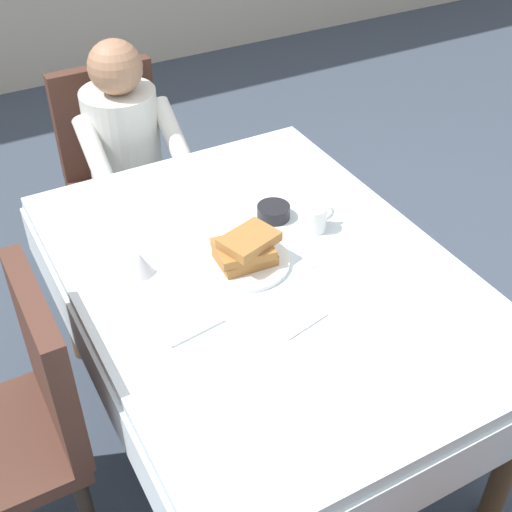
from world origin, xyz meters
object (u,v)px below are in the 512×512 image
at_px(diner_person, 127,150).
at_px(knife_right_of_plate, 301,248).
at_px(chair_diner, 119,162).
at_px(bowl_butter, 274,212).
at_px(cup_coffee, 315,218).
at_px(plate_breakfast, 244,262).
at_px(syrup_pitcher, 140,263).
at_px(fork_left_of_plate, 190,286).
at_px(chair_left_side, 22,413).
at_px(breakfast_stack, 246,249).
at_px(spoon_near_edge, 307,326).
at_px(dining_table_main, 264,292).

xyz_separation_m(diner_person, knife_right_of_plate, (0.22, -0.98, 0.07)).
relative_size(chair_diner, bowl_butter, 8.45).
bearing_deg(bowl_butter, diner_person, 106.45).
bearing_deg(cup_coffee, chair_diner, 106.60).
distance_m(cup_coffee, bowl_butter, 0.15).
bearing_deg(diner_person, plate_breakfast, 91.92).
height_order(diner_person, cup_coffee, diner_person).
relative_size(syrup_pitcher, fork_left_of_plate, 0.44).
relative_size(cup_coffee, bowl_butter, 1.03).
bearing_deg(cup_coffee, plate_breakfast, -170.53).
xyz_separation_m(fork_left_of_plate, knife_right_of_plate, (0.38, 0.00, 0.00)).
relative_size(chair_left_side, breakfast_stack, 4.50).
bearing_deg(spoon_near_edge, knife_right_of_plate, 48.55).
bearing_deg(diner_person, knife_right_of_plate, 102.81).
height_order(chair_diner, fork_left_of_plate, chair_diner).
bearing_deg(chair_left_side, bowl_butter, -76.32).
bearing_deg(spoon_near_edge, syrup_pitcher, 113.39).
relative_size(dining_table_main, syrup_pitcher, 19.05).
height_order(syrup_pitcher, spoon_near_edge, syrup_pitcher).
distance_m(diner_person, spoon_near_edge, 1.28).
bearing_deg(plate_breakfast, spoon_near_edge, -85.99).
relative_size(plate_breakfast, fork_left_of_plate, 1.56).
relative_size(knife_right_of_plate, spoon_near_edge, 1.33).
distance_m(plate_breakfast, knife_right_of_plate, 0.19).
height_order(diner_person, knife_right_of_plate, diner_person).
bearing_deg(dining_table_main, bowl_butter, 54.44).
relative_size(dining_table_main, breakfast_stack, 7.38).
height_order(syrup_pitcher, fork_left_of_plate, syrup_pitcher).
height_order(chair_left_side, fork_left_of_plate, chair_left_side).
bearing_deg(chair_diner, dining_table_main, 93.43).
distance_m(breakfast_stack, bowl_butter, 0.27).
distance_m(breakfast_stack, fork_left_of_plate, 0.20).
distance_m(plate_breakfast, fork_left_of_plate, 0.19).
relative_size(diner_person, breakfast_stack, 5.42).
bearing_deg(dining_table_main, breakfast_stack, 125.67).
xyz_separation_m(cup_coffee, fork_left_of_plate, (-0.48, -0.07, -0.04)).
bearing_deg(fork_left_of_plate, chair_left_side, 97.17).
xyz_separation_m(bowl_butter, spoon_near_edge, (-0.18, -0.49, -0.02)).
height_order(fork_left_of_plate, spoon_near_edge, same).
xyz_separation_m(dining_table_main, chair_diner, (-0.07, 1.17, -0.12)).
xyz_separation_m(diner_person, chair_left_side, (-0.70, -1.01, -0.14)).
xyz_separation_m(chair_diner, plate_breakfast, (0.03, -1.11, 0.22)).
xyz_separation_m(plate_breakfast, spoon_near_edge, (0.02, -0.32, -0.01)).
height_order(cup_coffee, bowl_butter, cup_coffee).
bearing_deg(knife_right_of_plate, chair_diner, 17.82).
relative_size(chair_diner, diner_person, 0.83).
bearing_deg(diner_person, fork_left_of_plate, 80.82).
relative_size(syrup_pitcher, knife_right_of_plate, 0.40).
bearing_deg(cup_coffee, bowl_butter, 124.80).
bearing_deg(chair_diner, breakfast_stack, 91.75).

